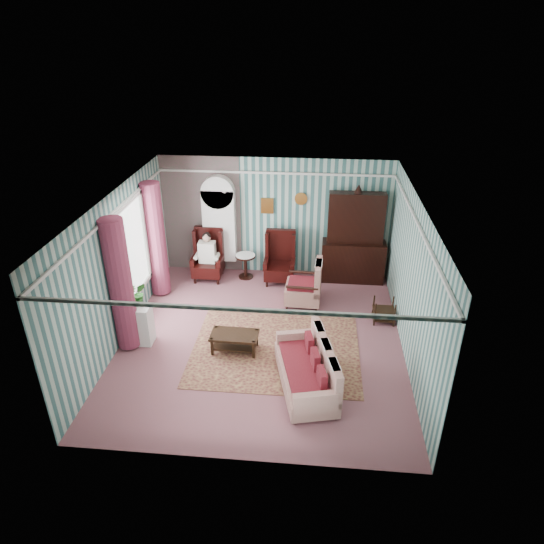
# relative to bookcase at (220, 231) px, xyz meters

# --- Properties ---
(floor) EXTENTS (6.00, 6.00, 0.00)m
(floor) POSITION_rel_bookcase_xyz_m (1.35, -2.84, -1.12)
(floor) COLOR #834C52
(floor) RESTS_ON ground
(room_shell) EXTENTS (5.53, 6.02, 2.91)m
(room_shell) POSITION_rel_bookcase_xyz_m (0.73, -2.66, 0.89)
(room_shell) COLOR #376462
(room_shell) RESTS_ON ground
(bookcase) EXTENTS (0.80, 0.28, 2.24)m
(bookcase) POSITION_rel_bookcase_xyz_m (0.00, 0.00, 0.00)
(bookcase) COLOR white
(bookcase) RESTS_ON floor
(dresser_hutch) EXTENTS (1.50, 0.56, 2.36)m
(dresser_hutch) POSITION_rel_bookcase_xyz_m (3.25, -0.12, 0.06)
(dresser_hutch) COLOR black
(dresser_hutch) RESTS_ON floor
(wingback_left) EXTENTS (0.76, 0.80, 1.25)m
(wingback_left) POSITION_rel_bookcase_xyz_m (-0.25, -0.39, -0.50)
(wingback_left) COLOR black
(wingback_left) RESTS_ON floor
(wingback_right) EXTENTS (0.76, 0.80, 1.25)m
(wingback_right) POSITION_rel_bookcase_xyz_m (1.50, -0.39, -0.50)
(wingback_right) COLOR black
(wingback_right) RESTS_ON floor
(seated_woman) EXTENTS (0.44, 0.40, 1.18)m
(seated_woman) POSITION_rel_bookcase_xyz_m (-0.25, -0.39, -0.53)
(seated_woman) COLOR beige
(seated_woman) RESTS_ON floor
(round_side_table) EXTENTS (0.50, 0.50, 0.60)m
(round_side_table) POSITION_rel_bookcase_xyz_m (0.65, -0.24, -0.82)
(round_side_table) COLOR black
(round_side_table) RESTS_ON floor
(nest_table) EXTENTS (0.45, 0.38, 0.54)m
(nest_table) POSITION_rel_bookcase_xyz_m (3.82, -1.94, -0.85)
(nest_table) COLOR black
(nest_table) RESTS_ON floor
(plant_stand) EXTENTS (0.55, 0.35, 0.80)m
(plant_stand) POSITION_rel_bookcase_xyz_m (-1.05, -3.14, -0.72)
(plant_stand) COLOR white
(plant_stand) RESTS_ON floor
(rug) EXTENTS (3.20, 2.60, 0.01)m
(rug) POSITION_rel_bookcase_xyz_m (1.65, -3.14, -1.11)
(rug) COLOR #4D1922
(rug) RESTS_ON floor
(sofa) EXTENTS (1.44, 2.00, 1.07)m
(sofa) POSITION_rel_bookcase_xyz_m (2.25, -4.19, -0.58)
(sofa) COLOR beige
(sofa) RESTS_ON floor
(floral_armchair) EXTENTS (0.91, 0.89, 0.89)m
(floral_armchair) POSITION_rel_bookcase_xyz_m (2.10, -1.34, -0.67)
(floral_armchair) COLOR beige
(floral_armchair) RESTS_ON floor
(coffee_table) EXTENTS (0.92, 0.52, 0.38)m
(coffee_table) POSITION_rel_bookcase_xyz_m (0.87, -3.25, -0.93)
(coffee_table) COLOR black
(coffee_table) RESTS_ON floor
(potted_plant_a) EXTENTS (0.39, 0.34, 0.39)m
(potted_plant_a) POSITION_rel_bookcase_xyz_m (-1.15, -3.27, -0.13)
(potted_plant_a) COLOR #1E4E18
(potted_plant_a) RESTS_ON plant_stand
(potted_plant_b) EXTENTS (0.32, 0.29, 0.46)m
(potted_plant_b) POSITION_rel_bookcase_xyz_m (-0.98, -3.01, -0.09)
(potted_plant_b) COLOR #1B5820
(potted_plant_b) RESTS_ON plant_stand
(potted_plant_c) EXTENTS (0.31, 0.31, 0.43)m
(potted_plant_c) POSITION_rel_bookcase_xyz_m (-1.13, -3.10, -0.10)
(potted_plant_c) COLOR #205219
(potted_plant_c) RESTS_ON plant_stand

